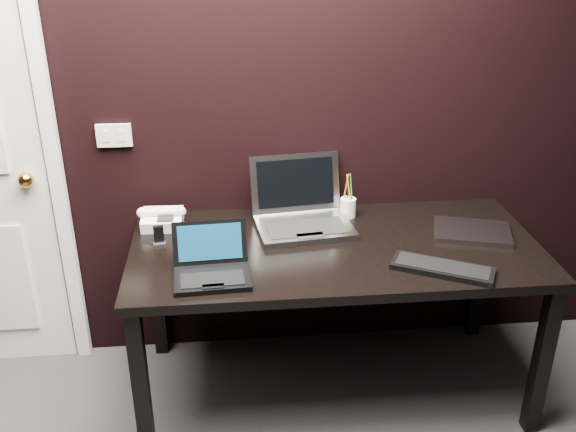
{
  "coord_description": "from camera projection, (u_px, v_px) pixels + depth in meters",
  "views": [
    {
      "loc": [
        -0.13,
        -0.94,
        1.98
      ],
      "look_at": [
        0.1,
        1.35,
        0.91
      ],
      "focal_mm": 40.0,
      "sensor_mm": 36.0,
      "label": 1
    }
  ],
  "objects": [
    {
      "name": "mobile_phone",
      "position": [
        159.0,
        239.0,
        2.65
      ],
      "size": [
        0.06,
        0.05,
        0.09
      ],
      "color": "black",
      "rests_on": "desk"
    },
    {
      "name": "wall_back",
      "position": [
        256.0,
        90.0,
        2.77
      ],
      "size": [
        4.0,
        0.0,
        4.0
      ],
      "primitive_type": "plane",
      "rotation": [
        1.57,
        0.0,
        0.0
      ],
      "color": "black",
      "rests_on": "ground"
    },
    {
      "name": "desk_phone",
      "position": [
        162.0,
        219.0,
        2.81
      ],
      "size": [
        0.22,
        0.17,
        0.11
      ],
      "color": "white",
      "rests_on": "desk"
    },
    {
      "name": "closed_laptop",
      "position": [
        472.0,
        232.0,
        2.76
      ],
      "size": [
        0.37,
        0.31,
        0.02
      ],
      "color": "gray",
      "rests_on": "desk"
    },
    {
      "name": "ext_keyboard",
      "position": [
        443.0,
        268.0,
        2.47
      ],
      "size": [
        0.4,
        0.3,
        0.02
      ],
      "color": "black",
      "rests_on": "desk"
    },
    {
      "name": "desk",
      "position": [
        335.0,
        261.0,
        2.7
      ],
      "size": [
        1.7,
        0.8,
        0.74
      ],
      "color": "black",
      "rests_on": "ground"
    },
    {
      "name": "pen_cup",
      "position": [
        348.0,
        207.0,
        2.9
      ],
      "size": [
        0.09,
        0.09,
        0.21
      ],
      "color": "white",
      "rests_on": "desk"
    },
    {
      "name": "wall_switch",
      "position": [
        114.0,
        135.0,
        2.78
      ],
      "size": [
        0.15,
        0.02,
        0.1
      ],
      "color": "silver",
      "rests_on": "wall_back"
    },
    {
      "name": "netbook",
      "position": [
        212.0,
        268.0,
        2.42
      ],
      "size": [
        0.3,
        0.27,
        0.18
      ],
      "color": "black",
      "rests_on": "desk"
    },
    {
      "name": "silver_laptop",
      "position": [
        302.0,
        215.0,
        2.81
      ],
      "size": [
        0.44,
        0.41,
        0.28
      ],
      "color": "gray",
      "rests_on": "desk"
    }
  ]
}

